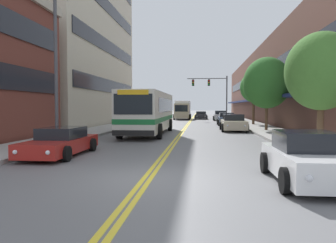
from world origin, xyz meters
The scene contains 21 objects.
ground_plane centered at (0.00, 37.00, 0.00)m, with size 240.00×240.00×0.00m, color slate.
sidewalk_left centered at (-7.02, 37.00, 0.09)m, with size 3.04×106.00×0.17m.
sidewalk_right centered at (7.02, 37.00, 0.09)m, with size 3.04×106.00×0.17m.
centre_line centered at (0.00, 37.00, 0.00)m, with size 0.34×106.00×0.01m.
office_tower_left centered at (-14.78, 27.19, 13.06)m, with size 12.08×23.81×26.12m.
storefront_row_right centered at (12.77, 37.00, 4.85)m, with size 9.10×68.00×9.71m.
city_bus centered at (-2.39, 15.29, 1.75)m, with size 2.89×11.70×3.09m.
car_black_parked_left_near centered at (-4.26, 31.80, 0.64)m, with size 1.97×4.77×1.34m.
car_red_parked_left_mid centered at (-4.38, 4.01, 0.55)m, with size 1.99×4.88×1.19m.
car_dark_grey_parked_left_far centered at (-4.41, 25.22, 0.63)m, with size 2.21×4.85×1.35m.
car_white_parked_right_foreground centered at (4.43, -0.08, 0.64)m, with size 2.00×4.17×1.39m.
car_slate_blue_parked_right_mid centered at (4.30, 27.20, 0.65)m, with size 1.98×4.17×1.38m.
car_champagne_parked_right_far centered at (4.25, 18.84, 0.66)m, with size 2.15×4.62×1.42m.
car_silver_parked_right_end centered at (4.38, 39.63, 0.66)m, with size 2.17×4.18×1.44m.
car_charcoal_moving_lead centered at (1.50, 44.66, 0.59)m, with size 2.09×4.63×1.26m.
box_truck centered at (-1.48, 43.74, 1.52)m, with size 2.61×6.75×2.94m.
traffic_signal_mast centered at (3.24, 38.83, 4.61)m, with size 5.82×0.38×6.49m.
street_lamp_left_near centered at (-4.94, 5.66, 5.29)m, with size 2.72×0.28×8.92m.
street_tree_right_near centered at (6.65, 5.39, 3.58)m, with size 3.04×3.04×5.09m.
street_tree_right_mid centered at (6.79, 17.87, 3.97)m, with size 3.75×3.75×5.87m.
street_tree_right_far centered at (7.10, 26.53, 4.10)m, with size 2.89×2.89×5.54m.
Camera 1 is at (1.55, -9.26, 2.08)m, focal length 35.00 mm.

